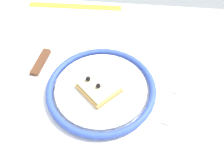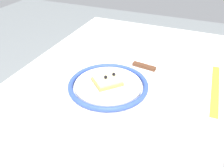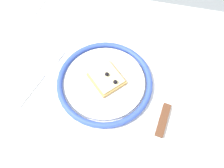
{
  "view_description": "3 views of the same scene",
  "coord_description": "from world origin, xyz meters",
  "px_view_note": "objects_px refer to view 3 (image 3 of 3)",
  "views": [
    {
      "loc": [
        -0.09,
        0.36,
        1.25
      ],
      "look_at": [
        -0.06,
        0.01,
        0.79
      ],
      "focal_mm": 40.35,
      "sensor_mm": 36.0,
      "label": 1
    },
    {
      "loc": [
        -0.62,
        -0.25,
        1.2
      ],
      "look_at": [
        -0.03,
        -0.0,
        0.76
      ],
      "focal_mm": 38.04,
      "sensor_mm": 36.0,
      "label": 2
    },
    {
      "loc": [
        0.05,
        -0.26,
        1.29
      ],
      "look_at": [
        -0.01,
        -0.0,
        0.77
      ],
      "focal_mm": 34.95,
      "sensor_mm": 36.0,
      "label": 3
    }
  ],
  "objects_px": {
    "knife": "(166,109)",
    "pizza_slice_near": "(107,78)",
    "plate": "(105,82)",
    "fork": "(42,76)",
    "dining_table": "(115,100)"
  },
  "relations": [
    {
      "from": "plate",
      "to": "fork",
      "type": "relative_size",
      "value": 1.34
    },
    {
      "from": "pizza_slice_near",
      "to": "fork",
      "type": "relative_size",
      "value": 0.58
    },
    {
      "from": "pizza_slice_near",
      "to": "fork",
      "type": "xyz_separation_m",
      "value": [
        -0.18,
        -0.02,
        -0.02
      ]
    },
    {
      "from": "pizza_slice_near",
      "to": "knife",
      "type": "bearing_deg",
      "value": -15.24
    },
    {
      "from": "pizza_slice_near",
      "to": "fork",
      "type": "bearing_deg",
      "value": -172.82
    },
    {
      "from": "pizza_slice_near",
      "to": "knife",
      "type": "height_order",
      "value": "pizza_slice_near"
    },
    {
      "from": "dining_table",
      "to": "pizza_slice_near",
      "type": "distance_m",
      "value": 0.12
    },
    {
      "from": "dining_table",
      "to": "knife",
      "type": "distance_m",
      "value": 0.18
    },
    {
      "from": "plate",
      "to": "knife",
      "type": "distance_m",
      "value": 0.18
    },
    {
      "from": "plate",
      "to": "knife",
      "type": "height_order",
      "value": "plate"
    },
    {
      "from": "pizza_slice_near",
      "to": "dining_table",
      "type": "bearing_deg",
      "value": -25.87
    },
    {
      "from": "pizza_slice_near",
      "to": "fork",
      "type": "height_order",
      "value": "pizza_slice_near"
    },
    {
      "from": "fork",
      "to": "plate",
      "type": "bearing_deg",
      "value": 5.67
    },
    {
      "from": "knife",
      "to": "plate",
      "type": "bearing_deg",
      "value": 166.79
    },
    {
      "from": "knife",
      "to": "pizza_slice_near",
      "type": "bearing_deg",
      "value": 164.76
    }
  ]
}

